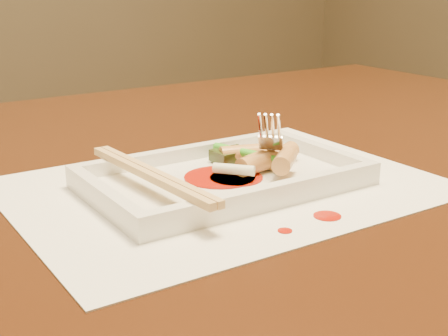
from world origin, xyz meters
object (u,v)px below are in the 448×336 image
placemat (224,186)px  fork (272,92)px  chopstick_a (147,175)px  plate_base (224,182)px  table (187,250)px

placemat → fork: (0.07, 0.02, 0.08)m
chopstick_a → placemat: bearing=0.0°
plate_base → placemat: bearing=0.0°
placemat → fork: size_ratio=2.86×
plate_base → fork: (0.07, 0.02, 0.08)m
placemat → plate_base: plate_base is taller
table → chopstick_a: 0.18m
table → plate_base: (-0.01, -0.08, 0.11)m
table → placemat: (-0.01, -0.08, 0.10)m
placemat → chopstick_a: (-0.08, 0.00, 0.03)m
placemat → fork: fork is taller
fork → plate_base: bearing=-165.6°
plate_base → table: bearing=86.5°
chopstick_a → fork: fork is taller
placemat → chopstick_a: size_ratio=2.01×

